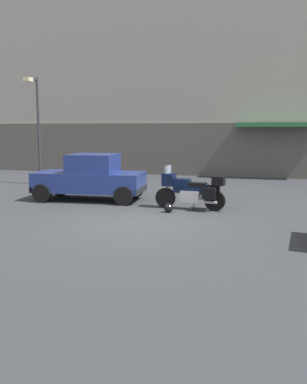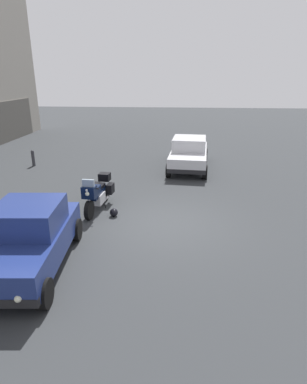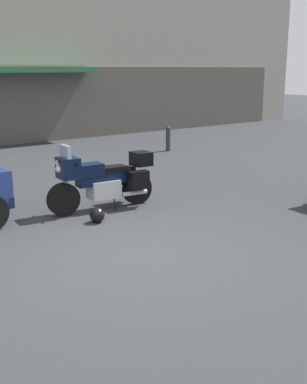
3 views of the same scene
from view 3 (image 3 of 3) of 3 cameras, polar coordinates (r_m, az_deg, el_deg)
name	(u,v)px [view 3 (image 3 of 3)]	position (r m, az deg, el deg)	size (l,w,h in m)	color
ground_plane	(133,256)	(7.50, -2.36, -7.41)	(80.00, 80.00, 0.00)	#2D3033
motorcycle	(104,179)	(9.79, -5.81, 1.51)	(2.26, 0.83, 1.36)	black
helmet	(97,215)	(9.07, -6.55, -2.68)	(0.28, 0.28, 0.28)	black
bollard_curbside	(168,138)	(16.84, 1.71, 6.32)	(0.16, 0.16, 0.85)	#333338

